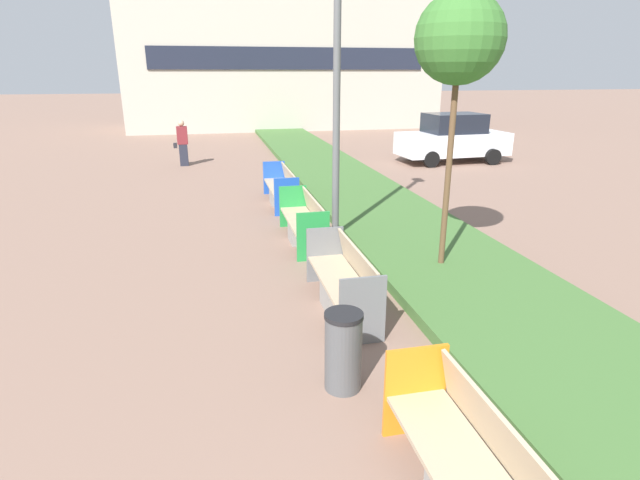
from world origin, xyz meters
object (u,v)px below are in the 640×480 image
(bench_grey_frame, at_px, (344,285))
(litter_bin, at_px, (343,351))
(bench_blue_frame, at_px, (282,190))
(bench_green_frame, at_px, (304,224))
(pedestrian_walking, at_px, (183,143))
(street_lamp_post, at_px, (337,48))
(parked_car_distant, at_px, (453,139))
(sapling_tree_near, at_px, (459,40))

(bench_grey_frame, relative_size, litter_bin, 2.36)
(bench_blue_frame, distance_m, litter_bin, 8.34)
(bench_green_frame, xyz_separation_m, litter_bin, (-0.52, -5.09, 0.09))
(bench_grey_frame, relative_size, pedestrian_walking, 1.29)
(street_lamp_post, height_order, pedestrian_walking, street_lamp_post)
(bench_green_frame, bearing_deg, pedestrian_walking, 105.97)
(bench_blue_frame, bearing_deg, pedestrian_walking, 113.26)
(bench_blue_frame, xyz_separation_m, parked_car_distant, (7.43, 5.01, 0.54))
(bench_grey_frame, bearing_deg, litter_bin, -105.16)
(bench_blue_frame, bearing_deg, street_lamp_post, -80.04)
(bench_grey_frame, bearing_deg, pedestrian_walking, 102.16)
(bench_green_frame, distance_m, sapling_tree_near, 4.56)
(bench_grey_frame, bearing_deg, sapling_tree_near, 25.95)
(bench_grey_frame, height_order, bench_green_frame, same)
(litter_bin, distance_m, street_lamp_post, 5.99)
(bench_blue_frame, height_order, pedestrian_walking, pedestrian_walking)
(street_lamp_post, xyz_separation_m, pedestrian_walking, (-3.38, 9.91, -2.93))
(litter_bin, distance_m, parked_car_distant, 15.53)
(litter_bin, height_order, sapling_tree_near, sapling_tree_near)
(sapling_tree_near, bearing_deg, pedestrian_walking, 112.11)
(sapling_tree_near, xyz_separation_m, pedestrian_walking, (-4.81, 11.85, -2.97))
(street_lamp_post, bearing_deg, bench_blue_frame, 99.96)
(bench_blue_frame, distance_m, sapling_tree_near, 6.73)
(street_lamp_post, distance_m, sapling_tree_near, 2.41)
(bench_green_frame, relative_size, litter_bin, 2.49)
(litter_bin, distance_m, sapling_tree_near, 5.14)
(litter_bin, height_order, street_lamp_post, street_lamp_post)
(bench_green_frame, relative_size, pedestrian_walking, 1.36)
(bench_grey_frame, bearing_deg, bench_blue_frame, 89.97)
(litter_bin, relative_size, street_lamp_post, 0.14)
(bench_grey_frame, relative_size, parked_car_distant, 0.51)
(litter_bin, relative_size, pedestrian_walking, 0.55)
(bench_green_frame, bearing_deg, street_lamp_post, -20.83)
(sapling_tree_near, bearing_deg, parked_car_distant, 62.67)
(litter_bin, height_order, pedestrian_walking, pedestrian_walking)
(bench_blue_frame, height_order, parked_car_distant, parked_car_distant)
(bench_green_frame, height_order, street_lamp_post, street_lamp_post)
(bench_green_frame, height_order, pedestrian_walking, pedestrian_walking)
(bench_green_frame, xyz_separation_m, sapling_tree_near, (2.04, -2.17, 3.45))
(bench_grey_frame, xyz_separation_m, litter_bin, (-0.52, -1.92, 0.09))
(street_lamp_post, relative_size, parked_car_distant, 1.59)
(litter_bin, bearing_deg, pedestrian_walking, 98.65)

